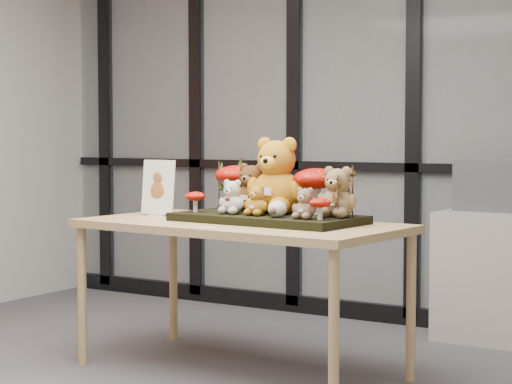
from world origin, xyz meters
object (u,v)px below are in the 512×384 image
Objects in this scene: diorama_tray at (268,218)px; cabinet at (486,277)px; monitor at (488,187)px; sign_holder at (158,190)px; bear_beige_small at (305,202)px; bear_small_yellow at (257,199)px; display_table at (241,234)px; mushroom_back_right at (316,189)px; bear_tan_back at (338,189)px; plush_cream_hedgehog at (277,208)px; mushroom_back_left at (237,185)px; bear_white_bow at (232,195)px; mushroom_front_right at (320,208)px; bear_pooh_yellow at (277,171)px; mushroom_front_left at (195,201)px; bear_brown_medium at (252,185)px.

cabinet is at bearing 65.39° from diorama_tray.
sign_holder is at bearing -137.48° from monitor.
bear_small_yellow is at bearing 177.71° from bear_beige_small.
mushroom_back_right is (0.36, 0.18, 0.24)m from display_table.
display_table is at bearing -153.48° from mushroom_back_right.
bear_tan_back is 3.04× the size of plush_cream_hedgehog.
sign_holder is (-1.13, -0.03, -0.04)m from bear_tan_back.
bear_small_yellow is 0.56× the size of sign_holder.
cabinet is (0.74, 1.35, -0.43)m from diorama_tray.
mushroom_back_left is (-0.72, 0.17, -0.01)m from bear_tan_back.
bear_white_bow is 0.56m from mushroom_front_right.
bear_pooh_yellow is (0.14, 0.13, 0.33)m from display_table.
bear_pooh_yellow is 3.63× the size of mushroom_front_left.
mushroom_back_right reaches higher than bear_small_yellow.
display_table is at bearing 173.97° from bear_beige_small.
sign_holder reaches higher than cabinet.
bear_small_yellow is 0.40m from mushroom_front_right.
plush_cream_hedgehog is at bearing -11.55° from display_table.
cabinet is at bearing 61.62° from bear_white_bow.
monitor is at bearing 58.18° from bear_brown_medium.
mushroom_back_right is (0.55, -0.08, -0.00)m from mushroom_back_left.
display_table is 14.63× the size of mushroom_front_right.
mushroom_front_left is (-0.23, -0.21, -0.08)m from bear_brown_medium.
mushroom_back_right is 2.19× the size of mushroom_front_left.
bear_white_bow is at bearing -8.16° from sign_holder.
mushroom_back_left is (-0.16, 0.09, -0.01)m from bear_brown_medium.
bear_brown_medium is 3.09× the size of plush_cream_hedgehog.
bear_tan_back is at bearing -3.23° from bear_brown_medium.
mushroom_back_left is at bearing 155.78° from bear_beige_small.
bear_brown_medium reaches higher than bear_small_yellow.
bear_tan_back is (0.38, -0.04, -0.08)m from bear_pooh_yellow.
bear_pooh_yellow is at bearing -168.40° from mushroom_back_right.
bear_brown_medium reaches higher than display_table.
mushroom_front_left is at bearing -103.73° from mushroom_back_left.
diorama_tray is at bearing -29.32° from bear_brown_medium.
sign_holder is at bearing 175.81° from bear_small_yellow.
plush_cream_hedgehog is at bearing -34.23° from bear_brown_medium.
mushroom_back_right reaches higher than diorama_tray.
mushroom_front_left is (-0.23, -0.02, -0.04)m from bear_white_bow.
monitor is (0.45, 1.50, 0.02)m from bear_beige_small.
bear_white_bow is 0.74× the size of mushroom_back_right.
mushroom_back_right reaches higher than plush_cream_hedgehog.
monitor is (1.14, 1.46, 0.04)m from mushroom_front_left.
bear_pooh_yellow reaches higher than monitor.
bear_small_yellow is at bearing -7.66° from sign_holder.
bear_pooh_yellow reaches higher than bear_beige_small.
mushroom_front_right is at bearing 0.20° from bear_beige_small.
sign_holder is 0.72× the size of monitor.
mushroom_front_left is (-0.39, 0.00, -0.03)m from bear_small_yellow.
bear_tan_back reaches higher than bear_white_bow.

